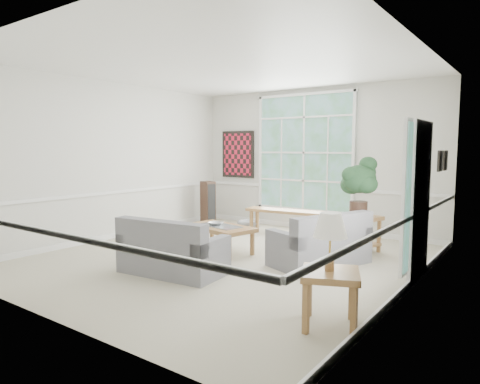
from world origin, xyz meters
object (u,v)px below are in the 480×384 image
loveseat_front (173,245)px  end_table (358,234)px  side_table (330,299)px  loveseat_right (319,238)px  coffee_table (220,239)px

loveseat_front → end_table: (1.64, 2.72, -0.09)m
side_table → loveseat_right: bearing=117.9°
loveseat_right → loveseat_front: 2.18m
end_table → loveseat_front: bearing=-121.1°
loveseat_right → end_table: (0.18, 1.11, -0.09)m
loveseat_right → side_table: size_ratio=2.63×
coffee_table → end_table: 2.33m
coffee_table → end_table: end_table is taller
loveseat_front → coffee_table: bearing=93.3°
loveseat_right → loveseat_front: size_ratio=1.01×
end_table → side_table: bearing=-74.2°
loveseat_right → side_table: bearing=-40.4°
loveseat_right → side_table: loveseat_right is taller
loveseat_right → end_table: loveseat_right is taller
end_table → side_table: (0.89, -3.14, -0.03)m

